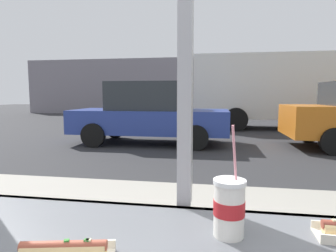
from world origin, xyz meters
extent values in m
plane|color=#2D2D30|center=(0.00, 8.00, 0.00)|extent=(60.00, 60.00, 0.00)
cube|color=#9E998E|center=(0.00, 1.60, 0.06)|extent=(16.00, 2.80, 0.12)
cube|color=#404245|center=(0.00, 0.03, 0.97)|extent=(2.04, 0.02, 0.02)
cube|color=#9E9EA3|center=(0.00, 0.08, 1.64)|extent=(0.05, 0.08, 1.32)
cube|color=gray|center=(0.00, 19.58, 2.00)|extent=(28.00, 1.20, 4.00)
cylinder|color=silver|center=(0.15, -0.15, 1.06)|extent=(0.09, 0.09, 0.15)
cylinder|color=red|center=(0.15, -0.15, 1.06)|extent=(0.09, 0.09, 0.04)
cylinder|color=black|center=(0.15, -0.15, 1.13)|extent=(0.08, 0.08, 0.01)
cylinder|color=white|center=(0.15, -0.15, 1.14)|extent=(0.09, 0.09, 0.01)
cylinder|color=pink|center=(0.16, -0.16, 1.20)|extent=(0.02, 0.05, 0.20)
cube|color=silver|center=(-0.26, -0.30, 0.99)|extent=(0.23, 0.05, 0.03)
cylinder|color=#DBB77A|center=(-0.25, -0.35, 1.01)|extent=(0.20, 0.08, 0.04)
cylinder|color=#9E4733|center=(-0.25, -0.35, 1.02)|extent=(0.21, 0.07, 0.03)
cube|color=beige|center=(-0.19, -0.33, 1.03)|extent=(0.01, 0.01, 0.01)
cube|color=#337A2D|center=(-0.24, -0.34, 1.03)|extent=(0.01, 0.01, 0.01)
cube|color=#337A2D|center=(-0.19, -0.33, 1.03)|extent=(0.01, 0.01, 0.01)
cube|color=beige|center=(0.44, -0.12, 1.03)|extent=(0.01, 0.01, 0.01)
cube|color=#283D93|center=(-1.70, 6.92, 0.64)|extent=(4.37, 1.72, 0.65)
cube|color=#282D33|center=(-1.67, 6.92, 1.35)|extent=(2.27, 1.51, 0.78)
cylinder|color=black|center=(-0.34, 7.78, 0.32)|extent=(0.64, 0.18, 0.64)
cylinder|color=black|center=(-0.34, 6.06, 0.32)|extent=(0.64, 0.18, 0.64)
cylinder|color=black|center=(-3.05, 7.78, 0.32)|extent=(0.64, 0.18, 0.64)
cylinder|color=black|center=(-3.05, 6.06, 0.32)|extent=(0.64, 0.18, 0.64)
cylinder|color=black|center=(2.83, 7.85, 0.32)|extent=(0.64, 0.18, 0.64)
cylinder|color=black|center=(2.83, 6.00, 0.32)|extent=(0.64, 0.18, 0.64)
cube|color=silver|center=(1.87, 11.27, 1.70)|extent=(5.17, 2.20, 2.51)
cylinder|color=black|center=(5.26, 12.32, 0.45)|extent=(0.90, 0.24, 0.90)
cylinder|color=black|center=(0.92, 12.37, 0.45)|extent=(0.90, 0.24, 0.90)
cylinder|color=black|center=(0.92, 10.17, 0.45)|extent=(0.90, 0.24, 0.90)
camera|label=1|loc=(0.10, -0.94, 1.38)|focal=30.32mm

